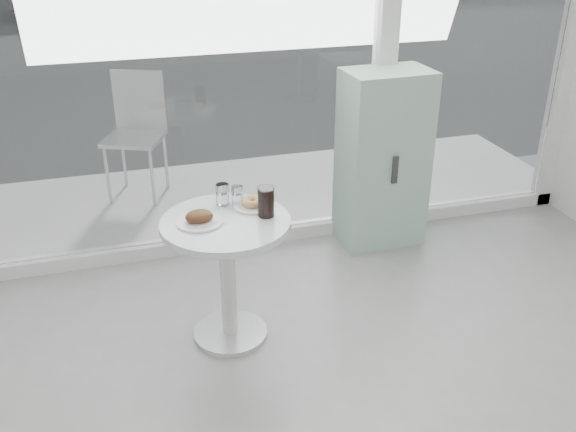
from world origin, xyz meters
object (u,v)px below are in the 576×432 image
object	(u,v)px
main_table	(227,255)
plate_fritter	(200,218)
water_tumbler_b	(237,196)
mint_cabinet	(383,159)
cola_glass	(266,202)
patio_chair	(136,127)
plate_donut	(253,204)
water_tumbler_a	(223,195)

from	to	relation	value
main_table	plate_fritter	size ratio (longest dim) A/B	3.05
plate_fritter	water_tumbler_b	size ratio (longest dim) A/B	2.33
mint_cabinet	cola_glass	world-z (taller)	mint_cabinet
water_tumbler_b	cola_glass	xyz separation A→B (m)	(0.12, -0.20, 0.04)
patio_chair	plate_donut	distance (m)	2.13
main_table	cola_glass	world-z (taller)	cola_glass
plate_fritter	water_tumbler_a	xyz separation A→B (m)	(0.17, 0.20, 0.03)
water_tumbler_b	water_tumbler_a	bearing A→B (deg)	168.24
main_table	water_tumbler_a	bearing A→B (deg)	81.84
mint_cabinet	main_table	bearing A→B (deg)	-149.07
mint_cabinet	cola_glass	bearing A→B (deg)	-143.65
mint_cabinet	water_tumbler_b	world-z (taller)	mint_cabinet
main_table	cola_glass	distance (m)	0.38
mint_cabinet	plate_fritter	distance (m)	1.71
plate_donut	water_tumbler_b	size ratio (longest dim) A/B	2.06
main_table	plate_fritter	xyz separation A→B (m)	(-0.14, 0.01, 0.25)
main_table	plate_donut	bearing A→B (deg)	34.26
water_tumbler_b	mint_cabinet	bearing A→B (deg)	29.37
mint_cabinet	water_tumbler_b	distance (m)	1.41
plate_donut	cola_glass	xyz separation A→B (m)	(0.05, -0.13, 0.06)
cola_glass	plate_donut	bearing A→B (deg)	108.56
water_tumbler_a	cola_glass	bearing A→B (deg)	-47.30
plate_fritter	water_tumbler_b	world-z (taller)	water_tumbler_b
plate_fritter	cola_glass	size ratio (longest dim) A/B	1.44
mint_cabinet	plate_fritter	size ratio (longest dim) A/B	5.15
main_table	mint_cabinet	size ratio (longest dim) A/B	0.59
water_tumbler_a	water_tumbler_b	world-z (taller)	water_tumbler_a
plate_donut	cola_glass	distance (m)	0.16
patio_chair	plate_donut	bearing A→B (deg)	-52.71
plate_donut	water_tumbler_a	size ratio (longest dim) A/B	1.80
plate_fritter	main_table	bearing A→B (deg)	-4.60
main_table	mint_cabinet	distance (m)	1.60
patio_chair	cola_glass	bearing A→B (deg)	-52.42
patio_chair	water_tumbler_b	world-z (taller)	patio_chair
plate_donut	mint_cabinet	bearing A→B (deg)	33.23
main_table	patio_chair	bearing A→B (deg)	98.39
water_tumbler_a	patio_chair	bearing A→B (deg)	100.10
patio_chair	water_tumbler_a	world-z (taller)	patio_chair
plate_donut	cola_glass	size ratio (longest dim) A/B	1.27
mint_cabinet	cola_glass	distance (m)	1.43
mint_cabinet	plate_donut	world-z (taller)	mint_cabinet
main_table	water_tumbler_a	distance (m)	0.35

